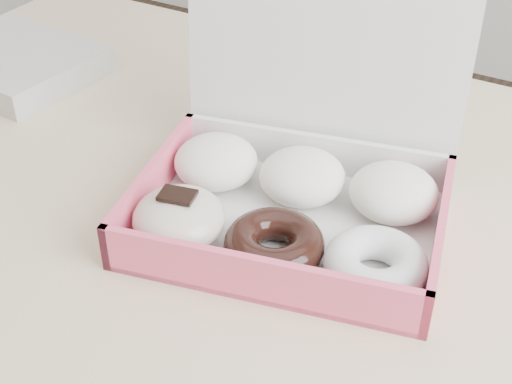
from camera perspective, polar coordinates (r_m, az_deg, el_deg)
The scene contains 3 objects.
table at distance 0.93m, azimuth -3.37°, elevation -1.92°, with size 1.20×0.80×0.75m.
donut_box at distance 0.78m, azimuth 2.81°, elevation 0.07°, with size 0.38×0.34×0.24m.
newspapers at distance 1.16m, azimuth -18.91°, elevation 9.84°, with size 0.25×0.20×0.04m, color beige.
Camera 1 is at (0.42, -0.61, 1.24)m, focal length 50.00 mm.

